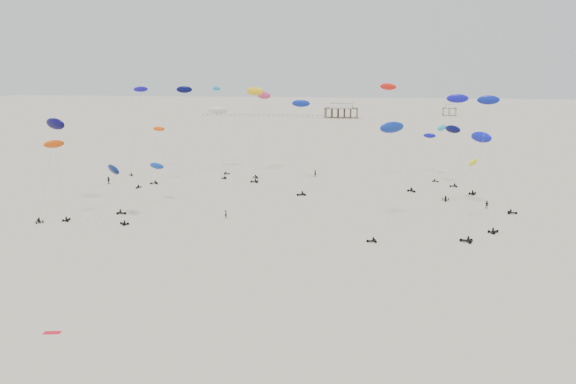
% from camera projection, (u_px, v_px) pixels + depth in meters
% --- Properties ---
extents(ground_plane, '(900.00, 900.00, 0.00)m').
position_uv_depth(ground_plane, '(338.00, 149.00, 211.21)').
color(ground_plane, beige).
extents(pavilion_main, '(21.00, 13.00, 9.80)m').
position_uv_depth(pavilion_main, '(341.00, 111.00, 356.62)').
color(pavilion_main, brown).
rests_on(pavilion_main, ground).
extents(pavilion_small, '(9.00, 7.00, 8.00)m').
position_uv_depth(pavilion_small, '(449.00, 111.00, 374.27)').
color(pavilion_small, brown).
rests_on(pavilion_small, ground).
extents(pier_fence, '(80.20, 0.20, 1.50)m').
position_uv_depth(pier_fence, '(261.00, 116.00, 365.83)').
color(pier_fence, black).
rests_on(pier_fence, ground).
extents(rig_0, '(8.29, 5.64, 9.93)m').
position_uv_depth(rig_0, '(464.00, 175.00, 125.71)').
color(rig_0, black).
rests_on(rig_0, ground).
extents(rig_1, '(4.63, 3.92, 15.85)m').
position_uv_depth(rig_1, '(57.00, 164.00, 107.43)').
color(rig_1, black).
rests_on(rig_1, ground).
extents(rig_2, '(5.29, 16.72, 18.40)m').
position_uv_depth(rig_2, '(444.00, 140.00, 149.56)').
color(rig_2, black).
rests_on(rig_2, ground).
extents(rig_3, '(4.92, 10.25, 15.68)m').
position_uv_depth(rig_3, '(152.00, 148.00, 143.14)').
color(rig_3, black).
rests_on(rig_3, ground).
extents(rig_4, '(4.32, 9.57, 24.67)m').
position_uv_depth(rig_4, '(139.00, 108.00, 157.59)').
color(rig_4, black).
rests_on(rig_4, ground).
extents(rig_5, '(9.29, 16.61, 26.78)m').
position_uv_depth(rig_5, '(467.00, 133.00, 107.79)').
color(rig_5, black).
rests_on(rig_5, ground).
extents(rig_6, '(5.63, 6.86, 24.58)m').
position_uv_depth(rig_6, '(255.00, 102.00, 152.40)').
color(rig_6, black).
rests_on(rig_6, ground).
extents(rig_7, '(6.26, 14.24, 14.01)m').
position_uv_depth(rig_7, '(147.00, 179.00, 120.72)').
color(rig_7, black).
rests_on(rig_7, ground).
extents(rig_8, '(7.97, 17.49, 21.47)m').
position_uv_depth(rig_8, '(53.00, 135.00, 116.73)').
color(rig_8, black).
rests_on(rig_8, ground).
extents(rig_9, '(6.15, 8.52, 24.55)m').
position_uv_depth(rig_9, '(480.00, 155.00, 95.77)').
color(rig_9, black).
rests_on(rig_9, ground).
extents(rig_10, '(6.49, 15.83, 21.23)m').
position_uv_depth(rig_10, '(390.00, 140.00, 102.28)').
color(rig_10, black).
rests_on(rig_10, ground).
extents(rig_11, '(8.14, 12.89, 25.76)m').
position_uv_depth(rig_11, '(220.00, 119.00, 163.11)').
color(rig_11, black).
rests_on(rig_11, ground).
extents(rig_12, '(5.89, 16.46, 23.89)m').
position_uv_depth(rig_12, '(301.00, 124.00, 138.85)').
color(rig_12, black).
rests_on(rig_12, ground).
extents(rig_13, '(5.35, 17.63, 25.16)m').
position_uv_depth(rig_13, '(262.00, 110.00, 154.89)').
color(rig_13, black).
rests_on(rig_13, ground).
extents(rig_14, '(9.69, 7.85, 16.68)m').
position_uv_depth(rig_14, '(486.00, 148.00, 116.25)').
color(rig_14, black).
rests_on(rig_14, ground).
extents(rig_15, '(9.18, 16.58, 21.87)m').
position_uv_depth(rig_15, '(219.00, 117.00, 161.85)').
color(rig_15, black).
rests_on(rig_15, ground).
extents(rig_16, '(7.88, 13.59, 16.83)m').
position_uv_depth(rig_16, '(457.00, 143.00, 138.12)').
color(rig_16, black).
rests_on(rig_16, ground).
extents(rig_17, '(7.01, 7.48, 11.23)m').
position_uv_depth(rig_17, '(115.00, 176.00, 107.87)').
color(rig_17, black).
rests_on(rig_17, ground).
extents(rig_18, '(3.94, 14.94, 16.07)m').
position_uv_depth(rig_18, '(431.00, 147.00, 155.31)').
color(rig_18, black).
rests_on(rig_18, ground).
extents(rig_19, '(8.49, 12.99, 25.67)m').
position_uv_depth(rig_19, '(177.00, 112.00, 148.60)').
color(rig_19, black).
rests_on(rig_19, ground).
extents(rig_20, '(10.23, 17.02, 27.64)m').
position_uv_depth(rig_20, '(394.00, 112.00, 142.26)').
color(rig_20, black).
rests_on(rig_20, ground).
extents(spectator_0, '(0.78, 0.84, 1.91)m').
position_uv_depth(spectator_0, '(226.00, 218.00, 111.08)').
color(spectator_0, black).
rests_on(spectator_0, ground).
extents(spectator_1, '(1.10, 0.86, 1.98)m').
position_uv_depth(spectator_1, '(487.00, 209.00, 118.87)').
color(spectator_1, black).
rests_on(spectator_1, ground).
extents(spectator_2, '(1.50, 1.02, 2.32)m').
position_uv_depth(spectator_2, '(109.00, 184.00, 145.22)').
color(spectator_2, black).
rests_on(spectator_2, ground).
extents(spectator_3, '(0.97, 0.90, 2.20)m').
position_uv_depth(spectator_3, '(315.00, 177.00, 155.53)').
color(spectator_3, black).
rests_on(spectator_3, ground).
extents(grounded_kite_b, '(1.91, 1.08, 0.07)m').
position_uv_depth(grounded_kite_b, '(52.00, 333.00, 62.03)').
color(grounded_kite_b, red).
rests_on(grounded_kite_b, ground).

